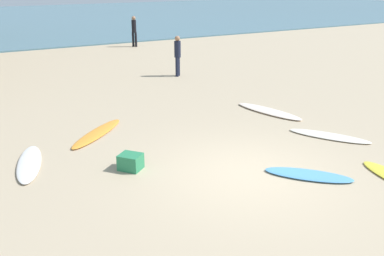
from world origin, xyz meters
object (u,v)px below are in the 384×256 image
surfboard_4 (97,133)px  surfboard_2 (329,136)px  beach_cooler (131,162)px  beachgoer_mid (134,30)px  surfboard_5 (269,111)px  beachgoer_near (178,54)px  surfboard_0 (29,163)px  surfboard_3 (309,175)px

surfboard_4 → surfboard_2: bearing=16.0°
beach_cooler → beachgoer_mid: bearing=67.9°
surfboard_5 → beachgoer_near: size_ratio=1.42×
surfboard_0 → surfboard_2: (7.48, -2.10, -0.01)m
surfboard_4 → beachgoer_mid: (6.66, 13.85, 1.00)m
surfboard_0 → surfboard_2: 7.77m
surfboard_2 → surfboard_4: (-5.48, 3.29, 0.01)m
surfboard_2 → beach_cooler: size_ratio=4.47×
surfboard_2 → surfboard_4: 6.40m
surfboard_0 → beachgoer_near: size_ratio=1.26×
surfboard_0 → beachgoer_near: beachgoer_near is taller
surfboard_2 → surfboard_4: bearing=116.9°
surfboard_0 → surfboard_3: bearing=158.8°
surfboard_5 → beachgoer_mid: (1.21, 14.59, 1.00)m
surfboard_3 → surfboard_5: (2.17, 4.07, 0.00)m
surfboard_0 → beach_cooler: bearing=158.9°
beachgoer_near → beach_cooler: size_ratio=3.56×
surfboard_2 → beachgoer_near: 8.70m
surfboard_0 → surfboard_5: (7.44, 0.45, 0.00)m
surfboard_2 → beach_cooler: 5.54m
surfboard_0 → surfboard_4: surfboard_0 is taller
surfboard_2 → surfboard_5: bearing=58.7°
beachgoer_mid → surfboard_5: bearing=140.2°
surfboard_3 → surfboard_4: 5.82m
surfboard_2 → surfboard_4: size_ratio=0.89×
surfboard_3 → surfboard_5: surfboard_5 is taller
surfboard_4 → beach_cooler: beach_cooler is taller
surfboard_4 → beachgoer_near: size_ratio=1.42×
surfboard_3 → surfboard_4: size_ratio=0.77×
surfboard_4 → beach_cooler: size_ratio=5.04×
surfboard_5 → surfboard_4: bearing=158.4°
surfboard_3 → beachgoer_mid: bearing=36.1°
beachgoer_near → beach_cooler: beachgoer_near is taller
surfboard_0 → beach_cooler: 2.42m
surfboard_2 → beach_cooler: (-5.49, 0.74, 0.15)m
surfboard_5 → beachgoer_mid: size_ratio=1.34×
surfboard_3 → beach_cooler: 3.98m
surfboard_5 → surfboard_2: bearing=-102.9°
surfboard_0 → surfboard_2: size_ratio=1.00×
surfboard_0 → surfboard_5: bearing=-163.3°
surfboard_0 → surfboard_3: (5.27, -3.62, -0.00)m
surfboard_4 → beachgoer_mid: bearing=111.3°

